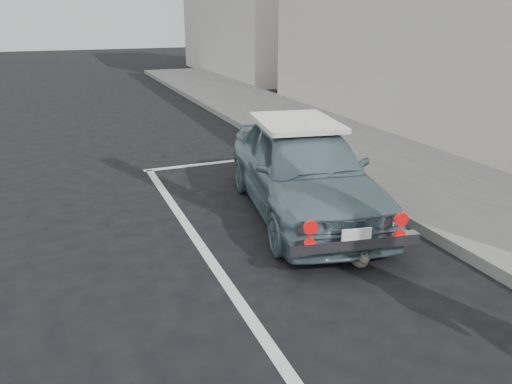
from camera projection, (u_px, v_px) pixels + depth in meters
pline_front at (222, 162)px, 9.53m from camera, size 3.00×0.12×0.01m
pline_side at (204, 251)px, 5.98m from camera, size 0.12×7.00×0.01m
retro_coupe at (303, 168)px, 6.92m from camera, size 2.16×4.02×1.30m
cat at (359, 258)px, 5.58m from camera, size 0.24×0.43×0.23m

